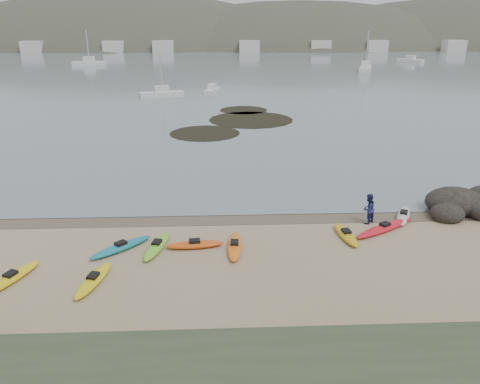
{
  "coord_description": "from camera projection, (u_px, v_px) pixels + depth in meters",
  "views": [
    {
      "loc": [
        -1.12,
        -25.64,
        11.01
      ],
      "look_at": [
        0.0,
        0.0,
        1.5
      ],
      "focal_mm": 35.0,
      "sensor_mm": 36.0,
      "label": 1
    }
  ],
  "objects": [
    {
      "name": "wet_sand",
      "position": [
        240.0,
        217.0,
        27.61
      ],
      "size": [
        60.0,
        60.0,
        0.0
      ],
      "primitive_type": "plane",
      "color": "brown",
      "rests_on": "ground"
    },
    {
      "name": "moored_boats",
      "position": [
        260.0,
        69.0,
        105.25
      ],
      "size": [
        91.67,
        62.49,
        1.19
      ],
      "color": "silver",
      "rests_on": "ground"
    },
    {
      "name": "person_east",
      "position": [
        368.0,
        209.0,
        26.55
      ],
      "size": [
        1.1,
        1.08,
        1.78
      ],
      "primitive_type": "imported",
      "rotation": [
        0.0,
        0.0,
        3.85
      ],
      "color": "navy",
      "rests_on": "ground"
    },
    {
      "name": "kelp_mats",
      "position": [
        238.0,
        121.0,
        53.58
      ],
      "size": [
        13.68,
        19.35,
        0.04
      ],
      "color": "black",
      "rests_on": "water"
    },
    {
      "name": "far_hills",
      "position": [
        306.0,
        81.0,
        216.75
      ],
      "size": [
        550.0,
        135.0,
        80.0
      ],
      "color": "#384235",
      "rests_on": "ground"
    },
    {
      "name": "far_town",
      "position": [
        239.0,
        47.0,
        163.28
      ],
      "size": [
        199.0,
        5.0,
        4.0
      ],
      "color": "beige",
      "rests_on": "ground"
    },
    {
      "name": "rock_cluster",
      "position": [
        465.0,
        208.0,
        28.35
      ],
      "size": [
        5.25,
        3.86,
        1.76
      ],
      "color": "black",
      "rests_on": "ground"
    },
    {
      "name": "ground",
      "position": [
        240.0,
        216.0,
        27.9
      ],
      "size": [
        600.0,
        600.0,
        0.0
      ],
      "primitive_type": "plane",
      "color": "tan",
      "rests_on": "ground"
    },
    {
      "name": "water",
      "position": [
        220.0,
        37.0,
        308.92
      ],
      "size": [
        1200.0,
        1200.0,
        0.0
      ],
      "primitive_type": "plane",
      "color": "slate",
      "rests_on": "ground"
    },
    {
      "name": "kayaks",
      "position": [
        230.0,
        245.0,
        23.93
      ],
      "size": [
        22.1,
        9.74,
        0.34
      ],
      "color": "#7BD029",
      "rests_on": "ground"
    }
  ]
}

